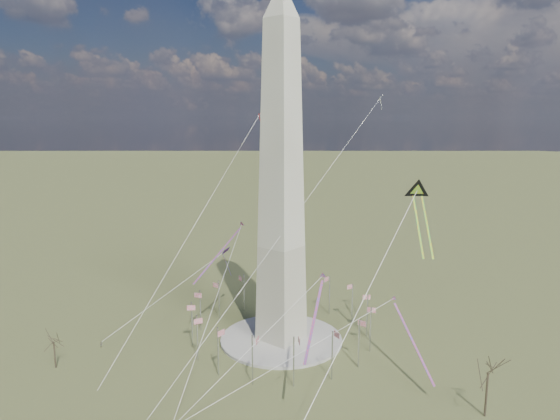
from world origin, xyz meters
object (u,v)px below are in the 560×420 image
Objects in this scene: washington_monument at (281,180)px; tree_near at (488,370)px; person_west at (101,344)px; kite_delta_black at (418,194)px.

washington_monument is 6.46× the size of tree_near.
kite_delta_black reaches higher than person_west.
person_west is 0.08× the size of kite_delta_black.
tree_near is 103.00m from person_west.
washington_monument is 5.09× the size of kite_delta_black.
kite_delta_black is (33.48, 15.69, -2.88)m from washington_monument.
kite_delta_black is (-25.51, 17.64, 34.04)m from tree_near.
person_west is at bearing -160.74° from tree_near.
tree_near is 9.44× the size of person_west.
tree_near is (58.99, -1.94, -36.92)m from washington_monument.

